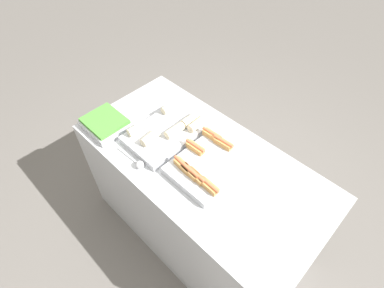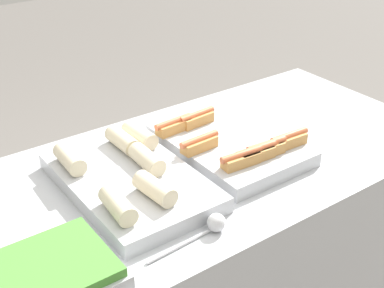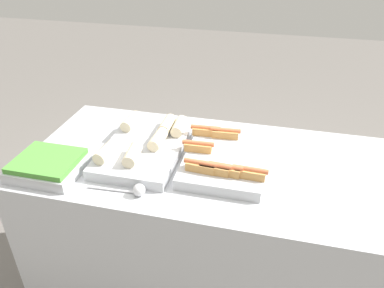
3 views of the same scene
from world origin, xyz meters
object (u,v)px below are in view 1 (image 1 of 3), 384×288
tray_hotdogs (209,163)px  serving_spoon_near (138,164)px  tray_wraps (168,130)px  tray_side_front (105,124)px

tray_hotdogs → serving_spoon_near: 0.43m
tray_wraps → tray_side_front: tray_wraps is taller
tray_wraps → serving_spoon_near: 0.32m
tray_wraps → tray_side_front: (-0.35, -0.26, -0.00)m
tray_wraps → serving_spoon_near: (0.07, -0.31, -0.01)m
tray_hotdogs → serving_spoon_near: size_ratio=1.98×
tray_side_front → serving_spoon_near: tray_side_front is taller
tray_wraps → serving_spoon_near: bearing=-77.4°
tray_hotdogs → serving_spoon_near: tray_hotdogs is taller
tray_wraps → tray_hotdogs: bearing=-2.0°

